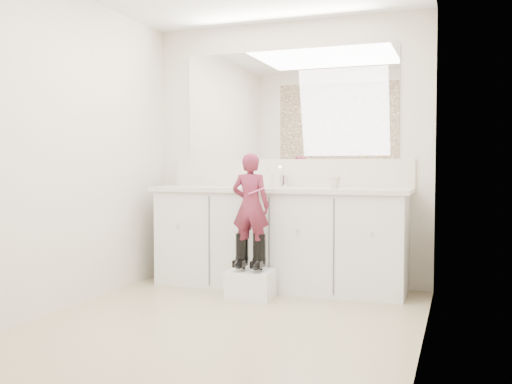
% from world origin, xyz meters
% --- Properties ---
extents(floor, '(3.00, 3.00, 0.00)m').
position_xyz_m(floor, '(0.00, 0.00, 0.00)').
color(floor, '#877358').
rests_on(floor, ground).
extents(wall_back, '(2.60, 0.00, 2.60)m').
position_xyz_m(wall_back, '(0.00, 1.50, 1.20)').
color(wall_back, beige).
rests_on(wall_back, floor).
extents(wall_front, '(2.60, 0.00, 2.60)m').
position_xyz_m(wall_front, '(0.00, -1.50, 1.20)').
color(wall_front, beige).
rests_on(wall_front, floor).
extents(wall_left, '(0.00, 3.00, 3.00)m').
position_xyz_m(wall_left, '(-1.30, 0.00, 1.20)').
color(wall_left, beige).
rests_on(wall_left, floor).
extents(wall_right, '(0.00, 3.00, 3.00)m').
position_xyz_m(wall_right, '(1.30, 0.00, 1.20)').
color(wall_right, beige).
rests_on(wall_right, floor).
extents(vanity_cabinet, '(2.20, 0.55, 0.85)m').
position_xyz_m(vanity_cabinet, '(0.00, 1.23, 0.42)').
color(vanity_cabinet, silver).
rests_on(vanity_cabinet, floor).
extents(countertop, '(2.28, 0.58, 0.04)m').
position_xyz_m(countertop, '(0.00, 1.21, 0.87)').
color(countertop, beige).
rests_on(countertop, vanity_cabinet).
extents(backsplash, '(2.28, 0.03, 0.25)m').
position_xyz_m(backsplash, '(0.00, 1.49, 1.02)').
color(backsplash, beige).
rests_on(backsplash, countertop).
extents(mirror, '(2.00, 0.02, 1.00)m').
position_xyz_m(mirror, '(0.00, 1.49, 1.64)').
color(mirror, white).
rests_on(mirror, wall_back).
extents(dot_panel, '(2.00, 0.01, 1.20)m').
position_xyz_m(dot_panel, '(0.00, -1.49, 1.65)').
color(dot_panel, '#472819').
rests_on(dot_panel, wall_front).
extents(faucet, '(0.08, 0.08, 0.10)m').
position_xyz_m(faucet, '(0.00, 1.38, 0.94)').
color(faucet, silver).
rests_on(faucet, countertop).
extents(cup, '(0.12, 0.12, 0.10)m').
position_xyz_m(cup, '(0.50, 1.19, 0.94)').
color(cup, beige).
rests_on(cup, countertop).
extents(soap_bottle, '(0.09, 0.09, 0.18)m').
position_xyz_m(soap_bottle, '(-0.09, 1.19, 0.98)').
color(soap_bottle, beige).
rests_on(soap_bottle, countertop).
extents(step_stool, '(0.38, 0.32, 0.23)m').
position_xyz_m(step_stool, '(-0.09, 0.75, 0.12)').
color(step_stool, white).
rests_on(step_stool, floor).
extents(boot_left, '(0.12, 0.21, 0.30)m').
position_xyz_m(boot_left, '(-0.17, 0.75, 0.38)').
color(boot_left, black).
rests_on(boot_left, step_stool).
extents(boot_right, '(0.12, 0.21, 0.30)m').
position_xyz_m(boot_right, '(-0.02, 0.75, 0.38)').
color(boot_right, black).
rests_on(boot_right, step_stool).
extents(toddler, '(0.32, 0.22, 0.85)m').
position_xyz_m(toddler, '(-0.09, 0.75, 0.76)').
color(toddler, '#9F304F').
rests_on(toddler, step_stool).
extents(toothbrush, '(0.14, 0.02, 0.06)m').
position_xyz_m(toothbrush, '(-0.02, 0.69, 0.88)').
color(toothbrush, '#DA5597').
rests_on(toothbrush, toddler).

